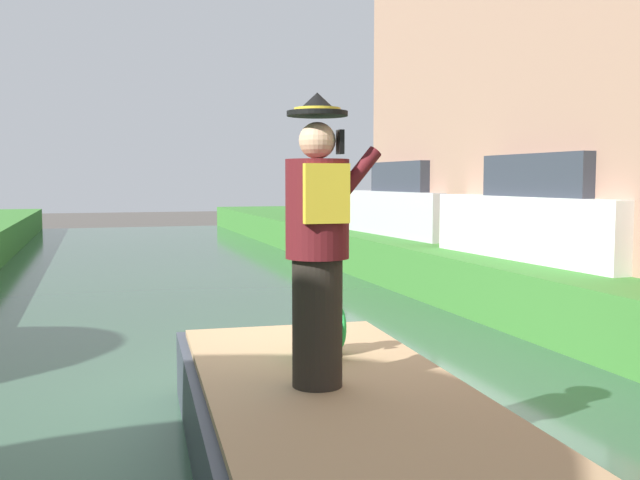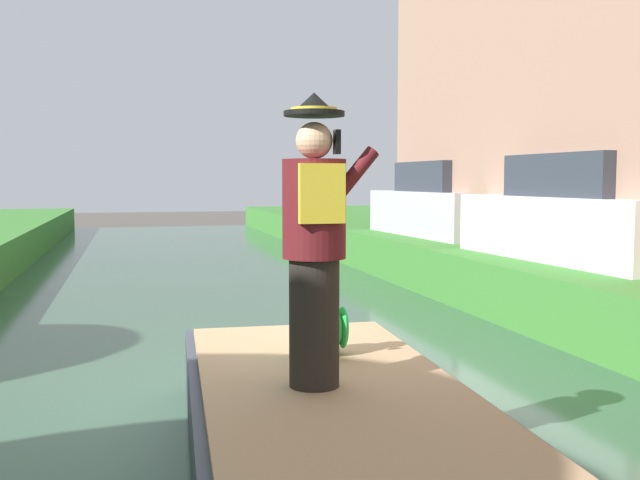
{
  "view_description": "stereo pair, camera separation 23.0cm",
  "coord_description": "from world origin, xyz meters",
  "views": [
    {
      "loc": [
        -1.45,
        -6.24,
        2.02
      ],
      "look_at": [
        0.02,
        -1.53,
        1.61
      ],
      "focal_mm": 40.58,
      "sensor_mm": 36.0,
      "label": 1
    },
    {
      "loc": [
        -1.23,
        -6.3,
        2.02
      ],
      "look_at": [
        0.02,
        -1.53,
        1.61
      ],
      "focal_mm": 40.58,
      "sensor_mm": 36.0,
      "label": 2
    }
  ],
  "objects": [
    {
      "name": "ground_plane",
      "position": [
        0.0,
        0.0,
        0.0
      ],
      "size": [
        80.0,
        80.0,
        0.0
      ],
      "primitive_type": "plane",
      "color": "#4C4742"
    },
    {
      "name": "canal_water",
      "position": [
        0.0,
        0.0,
        0.05
      ],
      "size": [
        6.88,
        48.0,
        0.1
      ],
      "primitive_type": "cube",
      "color": "#33513D",
      "rests_on": "ground"
    },
    {
      "name": "boat",
      "position": [
        0.0,
        -1.92,
        0.4
      ],
      "size": [
        2.03,
        4.29,
        0.61
      ],
      "color": "#333842",
      "rests_on": "canal_water"
    },
    {
      "name": "person_pirate",
      "position": [
        -0.12,
        -1.92,
        1.64
      ],
      "size": [
        0.61,
        0.42,
        1.85
      ],
      "rotation": [
        0.0,
        0.0,
        -0.14
      ],
      "color": "black",
      "rests_on": "boat"
    },
    {
      "name": "parrot_plush",
      "position": [
        0.16,
        -1.14,
        0.95
      ],
      "size": [
        0.36,
        0.34,
        0.57
      ],
      "color": "green",
      "rests_on": "boat"
    },
    {
      "name": "parked_car_white",
      "position": [
        5.01,
        2.68,
        1.51
      ],
      "size": [
        1.92,
        4.09,
        1.5
      ],
      "color": "white",
      "rests_on": "grass_bank_far"
    },
    {
      "name": "parked_car_silver",
      "position": [
        5.01,
        7.38,
        1.51
      ],
      "size": [
        1.91,
        4.08,
        1.5
      ],
      "color": "#B7B7BC",
      "rests_on": "grass_bank_far"
    }
  ]
}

